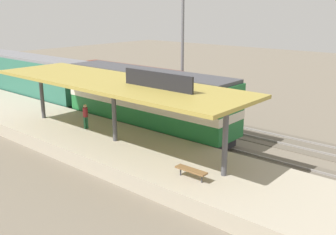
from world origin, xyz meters
name	(u,v)px	position (x,y,z in m)	size (l,w,h in m)	color
ground_plane	(181,130)	(2.00, 0.00, 0.00)	(120.00, 120.00, 0.00)	#706656
track_near	(164,136)	(0.00, 0.00, 0.03)	(3.20, 110.00, 0.16)	#5F5649
track_far	(201,122)	(4.60, 0.00, 0.03)	(3.20, 110.00, 0.16)	#5F5649
platform	(116,147)	(-4.60, 0.00, 0.45)	(6.00, 44.00, 0.90)	#A89E89
station_canopy	(114,84)	(-4.60, -0.09, 4.53)	(5.20, 18.00, 4.70)	#47474C
platform_bench	(191,170)	(-6.00, -7.03, 1.34)	(0.44, 1.70, 0.50)	#333338
locomotive	(147,100)	(0.00, 1.61, 2.41)	(2.93, 14.43, 4.44)	#28282D
passenger_carriage_single	(19,75)	(0.00, 19.61, 2.31)	(2.90, 20.00, 4.24)	#28282D
freight_car	(126,85)	(4.60, 8.77, 1.97)	(2.80, 12.00, 3.54)	#28282D
light_mast	(183,14)	(7.80, 4.57, 8.40)	(1.10, 1.10, 11.70)	slate
person_waiting	(86,115)	(-4.21, 3.40, 1.85)	(0.34, 0.34, 1.71)	#23603D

